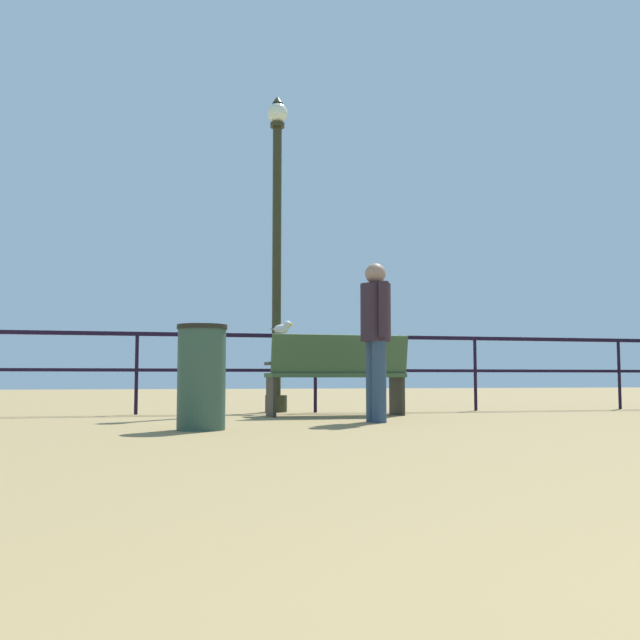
{
  "coord_description": "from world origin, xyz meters",
  "views": [
    {
      "loc": [
        -2.16,
        0.63,
        0.45
      ],
      "look_at": [
        -0.06,
        9.35,
        1.16
      ],
      "focal_mm": 40.81,
      "sensor_mm": 36.0,
      "label": 1
    }
  ],
  "objects_px": {
    "bench_near_left": "(337,371)",
    "person_at_railing": "(376,330)",
    "trash_bin": "(202,377)",
    "lamppost_center": "(277,247)",
    "seagull_on_rail": "(282,328)"
  },
  "relations": [
    {
      "from": "bench_near_left",
      "to": "person_at_railing",
      "type": "relative_size",
      "value": 1.02
    },
    {
      "from": "bench_near_left",
      "to": "trash_bin",
      "type": "distance_m",
      "value": 2.6
    },
    {
      "from": "bench_near_left",
      "to": "lamppost_center",
      "type": "height_order",
      "value": "lamppost_center"
    },
    {
      "from": "lamppost_center",
      "to": "seagull_on_rail",
      "type": "height_order",
      "value": "lamppost_center"
    },
    {
      "from": "trash_bin",
      "to": "person_at_railing",
      "type": "bearing_deg",
      "value": 20.73
    },
    {
      "from": "bench_near_left",
      "to": "seagull_on_rail",
      "type": "relative_size",
      "value": 5.56
    },
    {
      "from": "person_at_railing",
      "to": "seagull_on_rail",
      "type": "distance_m",
      "value": 2.23
    },
    {
      "from": "person_at_railing",
      "to": "trash_bin",
      "type": "relative_size",
      "value": 1.78
    },
    {
      "from": "seagull_on_rail",
      "to": "trash_bin",
      "type": "height_order",
      "value": "seagull_on_rail"
    },
    {
      "from": "bench_near_left",
      "to": "person_at_railing",
      "type": "distance_m",
      "value": 1.31
    },
    {
      "from": "bench_near_left",
      "to": "lamppost_center",
      "type": "xyz_separation_m",
      "value": [
        -0.53,
        1.16,
        1.66
      ]
    },
    {
      "from": "bench_near_left",
      "to": "trash_bin",
      "type": "xyz_separation_m",
      "value": [
        -1.73,
        -1.93,
        -0.08
      ]
    },
    {
      "from": "bench_near_left",
      "to": "person_at_railing",
      "type": "bearing_deg",
      "value": -86.7
    },
    {
      "from": "lamppost_center",
      "to": "trash_bin",
      "type": "height_order",
      "value": "lamppost_center"
    },
    {
      "from": "lamppost_center",
      "to": "trash_bin",
      "type": "xyz_separation_m",
      "value": [
        -1.21,
        -3.09,
        -1.74
      ]
    }
  ]
}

